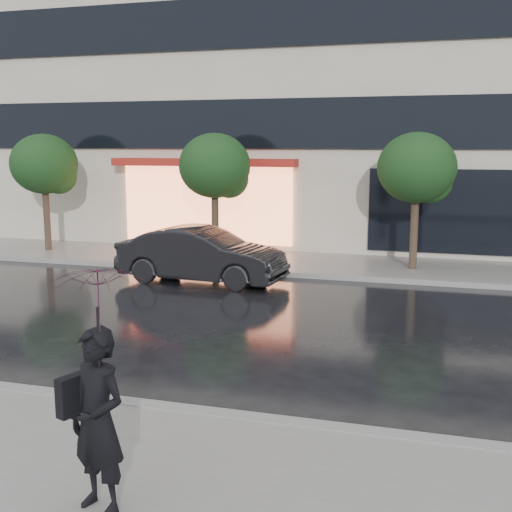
% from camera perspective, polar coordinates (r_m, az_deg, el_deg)
% --- Properties ---
extents(ground, '(120.00, 120.00, 0.00)m').
position_cam_1_polar(ground, '(10.06, -6.85, -11.47)').
color(ground, black).
rests_on(ground, ground).
extents(sidewalk_near, '(60.00, 4.50, 0.12)m').
position_cam_1_polar(sidewalk_near, '(7.45, -17.25, -19.46)').
color(sidewalk_near, slate).
rests_on(sidewalk_near, ground).
extents(sidewalk_far, '(60.00, 3.50, 0.12)m').
position_cam_1_polar(sidewalk_far, '(19.55, 4.94, -0.70)').
color(sidewalk_far, slate).
rests_on(sidewalk_far, ground).
extents(curb_near, '(60.00, 0.25, 0.14)m').
position_cam_1_polar(curb_near, '(9.19, -9.35, -13.19)').
color(curb_near, gray).
rests_on(curb_near, ground).
extents(curb_far, '(60.00, 0.25, 0.14)m').
position_cam_1_polar(curb_far, '(17.86, 3.84, -1.67)').
color(curb_far, gray).
rests_on(curb_far, ground).
extents(office_building, '(30.00, 12.76, 18.00)m').
position_cam_1_polar(office_building, '(27.35, 8.65, 21.11)').
color(office_building, beige).
rests_on(office_building, ground).
extents(tree_far_west, '(2.20, 2.20, 3.99)m').
position_cam_1_polar(tree_far_west, '(22.54, -18.16, 7.59)').
color(tree_far_west, '#33261C').
rests_on(tree_far_west, ground).
extents(tree_mid_west, '(2.20, 2.20, 3.99)m').
position_cam_1_polar(tree_mid_west, '(19.80, -3.51, 7.80)').
color(tree_mid_west, '#33261C').
rests_on(tree_mid_west, ground).
extents(tree_mid_east, '(2.20, 2.20, 3.99)m').
position_cam_1_polar(tree_mid_east, '(18.66, 14.28, 7.38)').
color(tree_mid_east, '#33261C').
rests_on(tree_mid_east, ground).
extents(parked_car, '(4.60, 1.92, 1.48)m').
position_cam_1_polar(parked_car, '(17.11, -4.86, 0.08)').
color(parked_car, black).
rests_on(parked_car, ground).
extents(pedestrian_with_umbrella, '(1.10, 1.11, 2.44)m').
position_cam_1_polar(pedestrian_with_umbrella, '(6.29, -13.95, -9.31)').
color(pedestrian_with_umbrella, black).
rests_on(pedestrian_with_umbrella, sidewalk_near).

